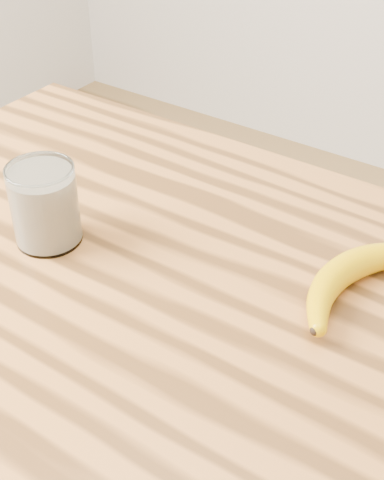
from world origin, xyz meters
The scene contains 3 objects.
table centered at (0.00, 0.00, 0.77)m, with size 1.20×0.80×0.90m.
smoothie_glass centered at (-0.23, 0.01, 0.96)m, with size 0.09×0.09×0.11m.
banana centered at (0.14, 0.16, 0.92)m, with size 0.12×0.32×0.04m, color #CB9900, non-canonical shape.
Camera 1 is at (0.35, -0.48, 1.45)m, focal length 50.00 mm.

